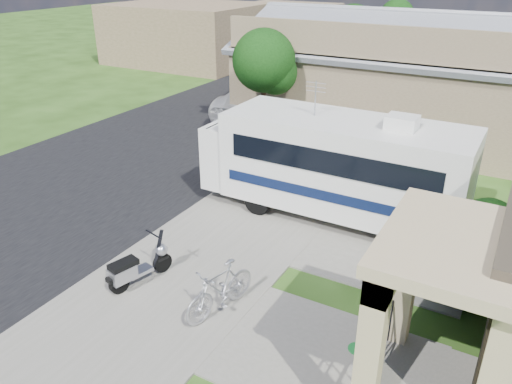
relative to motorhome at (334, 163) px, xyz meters
The scene contains 18 objects.
ground 4.97m from the motorhome, 100.55° to the right, with size 120.00×120.00×0.00m, color #203B10.
street_slab 10.08m from the motorhome, 147.17° to the left, with size 9.00×80.00×0.02m, color black.
sidewalk_slab 5.93m from the motorhome, 109.01° to the left, with size 4.00×80.00×0.06m, color #65635B.
driveway_slab 1.76m from the motorhome, ahead, with size 7.00×6.00×0.05m, color #65635B.
walk_slab 6.22m from the motorhome, 69.09° to the right, with size 4.00×3.00×0.05m, color #65635B.
warehouse 9.41m from the motorhome, 95.24° to the left, with size 12.50×8.40×5.04m.
distant_bldg_far 24.93m from the motorhome, 135.76° to the left, with size 10.00×8.00×4.00m, color brown.
distant_bldg_near 33.40m from the motorhome, 118.35° to the left, with size 8.00×7.00×3.20m, color brown.
street_tree_a 6.56m from the motorhome, 135.72° to the left, with size 2.44×2.40×4.58m.
street_tree_b 15.24m from the motorhome, 107.51° to the left, with size 2.44×2.40×4.73m.
street_tree_c 23.93m from the motorhome, 101.00° to the left, with size 2.44×2.40×4.42m.
motorhome is the anchor object (origin of this frame).
shrub 5.06m from the motorhome, 31.19° to the right, with size 2.16×2.06×2.65m.
scooter 6.19m from the motorhome, 115.32° to the right, with size 0.78×1.68×1.12m.
bicycle 5.51m from the motorhome, 94.10° to the right, with size 0.53×1.89×1.13m, color #ABAAB2.
pickup_truck 10.46m from the motorhome, 130.31° to the left, with size 2.85×6.18×1.72m, color silver.
van 16.66m from the motorhome, 117.08° to the left, with size 2.54×6.26×1.82m, color silver.
garden_hose 6.01m from the motorhome, 63.59° to the right, with size 0.35×0.35×0.16m, color #156928.
Camera 1 is at (5.33, -7.90, 6.92)m, focal length 35.00 mm.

